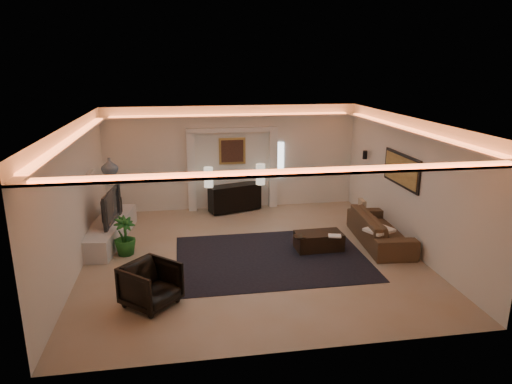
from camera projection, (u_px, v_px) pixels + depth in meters
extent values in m
plane|color=#A29483|center=(251.00, 255.00, 9.96)|extent=(7.00, 7.00, 0.00)
plane|color=white|center=(251.00, 121.00, 9.18)|extent=(7.00, 7.00, 0.00)
plane|color=silver|center=(232.00, 158.00, 12.89)|extent=(7.00, 0.00, 7.00)
plane|color=silver|center=(290.00, 259.00, 6.25)|extent=(7.00, 0.00, 7.00)
plane|color=silver|center=(75.00, 199.00, 9.02)|extent=(0.00, 7.00, 7.00)
plane|color=silver|center=(408.00, 184.00, 10.12)|extent=(0.00, 7.00, 7.00)
cube|color=silver|center=(251.00, 135.00, 9.25)|extent=(7.00, 7.00, 0.04)
cube|color=white|center=(279.00, 160.00, 13.11)|extent=(0.25, 0.03, 1.00)
cube|color=black|center=(271.00, 258.00, 9.83)|extent=(4.00, 3.00, 0.01)
cube|color=silver|center=(191.00, 172.00, 12.71)|extent=(0.22, 0.20, 2.20)
cube|color=silver|center=(273.00, 169.00, 13.07)|extent=(0.22, 0.20, 2.20)
cube|color=silver|center=(232.00, 130.00, 12.58)|extent=(2.52, 0.20, 0.12)
cube|color=tan|center=(232.00, 151.00, 12.81)|extent=(0.74, 0.04, 0.74)
cube|color=#4C2D1E|center=(232.00, 151.00, 12.79)|extent=(0.62, 0.02, 0.62)
cube|color=black|center=(402.00, 170.00, 10.33)|extent=(0.04, 1.64, 0.74)
cube|color=tan|center=(401.00, 170.00, 10.33)|extent=(0.02, 1.50, 0.62)
cylinder|color=black|center=(365.00, 155.00, 12.13)|extent=(0.12, 0.12, 0.22)
cube|color=silver|center=(90.00, 172.00, 10.31)|extent=(0.10, 0.55, 0.04)
cube|color=black|center=(235.00, 197.00, 12.82)|extent=(1.51, 0.86, 0.72)
cylinder|color=beige|center=(208.00, 175.00, 12.43)|extent=(0.27, 0.27, 0.55)
cylinder|color=beige|center=(260.00, 173.00, 12.71)|extent=(0.32, 0.32, 0.57)
cube|color=silver|center=(109.00, 231.00, 10.74)|extent=(1.04, 2.76, 0.50)
imported|color=black|center=(106.00, 208.00, 10.49)|extent=(1.34, 0.34, 0.76)
cylinder|color=black|center=(119.00, 205.00, 11.31)|extent=(0.16, 0.16, 0.36)
imported|color=#364658|center=(110.00, 167.00, 9.94)|extent=(0.38, 0.38, 0.37)
imported|color=#195219|center=(125.00, 236.00, 9.90)|extent=(0.66, 0.66, 0.84)
imported|color=#462216|center=(380.00, 229.00, 10.57)|extent=(2.40, 1.10, 0.68)
cube|color=white|center=(379.00, 230.00, 9.90)|extent=(0.70, 0.65, 0.06)
cube|color=tan|center=(362.00, 206.00, 11.53)|extent=(0.12, 0.35, 0.34)
cube|color=black|center=(319.00, 241.00, 10.22)|extent=(1.04, 0.59, 0.38)
imported|color=black|center=(300.00, 237.00, 9.81)|extent=(0.30, 0.30, 0.07)
cube|color=white|center=(335.00, 235.00, 9.94)|extent=(0.31, 0.26, 0.03)
imported|color=black|center=(151.00, 285.00, 7.82)|extent=(1.16, 1.16, 0.76)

